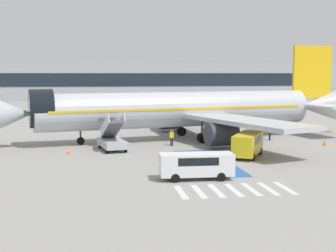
{
  "coord_description": "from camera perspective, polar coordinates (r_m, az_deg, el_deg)",
  "views": [
    {
      "loc": [
        -9.34,
        -54.23,
        7.75
      ],
      "look_at": [
        -1.45,
        -4.59,
        2.09
      ],
      "focal_mm": 50.0,
      "sensor_mm": 36.0,
      "label": 1
    }
  ],
  "objects": [
    {
      "name": "boarding_stairs_forward",
      "position": [
        47.82,
        -6.81,
        -1.76
      ],
      "size": [
        3.07,
        5.5,
        3.92
      ],
      "rotation": [
        0.0,
        0.0,
        0.19
      ],
      "color": "#ADB2BA",
      "rests_on": "ground_plane"
    },
    {
      "name": "apron_walkway_bar_1",
      "position": [
        31.21,
        3.79,
        -7.96
      ],
      "size": [
        0.44,
        3.6,
        0.01
      ],
      "primitive_type": "cube",
      "color": "silver",
      "rests_on": "ground_plane"
    },
    {
      "name": "traffic_cone_0",
      "position": [
        46.22,
        -12.01,
        -3.05
      ],
      "size": [
        0.46,
        0.46,
        0.51
      ],
      "color": "orange",
      "rests_on": "ground_plane"
    },
    {
      "name": "terminal_building",
      "position": [
        141.47,
        -5.49,
        5.44
      ],
      "size": [
        131.44,
        12.1,
        10.78
      ],
      "color": "#9EA3A8",
      "rests_on": "ground_plane"
    },
    {
      "name": "apron_walkway_bar_2",
      "position": [
        31.49,
        5.94,
        -7.85
      ],
      "size": [
        0.44,
        3.6,
        0.01
      ],
      "primitive_type": "cube",
      "color": "silver",
      "rests_on": "ground_plane"
    },
    {
      "name": "apron_walkway_bar_6",
      "position": [
        33.03,
        14.07,
        -7.33
      ],
      "size": [
        0.44,
        3.6,
        0.01
      ],
      "primitive_type": "cube",
      "color": "silver",
      "rests_on": "ground_plane"
    },
    {
      "name": "apron_walkway_bar_3",
      "position": [
        31.81,
        8.04,
        -7.73
      ],
      "size": [
        0.44,
        3.6,
        0.01
      ],
      "primitive_type": "cube",
      "color": "silver",
      "rests_on": "ground_plane"
    },
    {
      "name": "ground_crew_1",
      "position": [
        52.16,
        4.39,
        -0.93
      ],
      "size": [
        0.3,
        0.46,
        1.87
      ],
      "rotation": [
        0.0,
        0.0,
        1.4
      ],
      "color": "black",
      "rests_on": "ground_plane"
    },
    {
      "name": "apron_walkway_bar_4",
      "position": [
        32.18,
        10.11,
        -7.6
      ],
      "size": [
        0.44,
        3.6,
        0.01
      ],
      "primitive_type": "cube",
      "color": "silver",
      "rests_on": "ground_plane"
    },
    {
      "name": "ground_crew_0",
      "position": [
        55.57,
        12.31,
        -0.63
      ],
      "size": [
        0.46,
        0.47,
        1.84
      ],
      "rotation": [
        0.0,
        0.0,
        3.97
      ],
      "color": "black",
      "rests_on": "ground_plane"
    },
    {
      "name": "service_van_0",
      "position": [
        44.15,
        9.72,
        -2.06
      ],
      "size": [
        4.38,
        5.62,
        2.18
      ],
      "rotation": [
        0.0,
        0.0,
        5.75
      ],
      "color": "yellow",
      "rests_on": "ground_plane"
    },
    {
      "name": "apron_walkway_bar_0",
      "position": [
        30.97,
        1.6,
        -8.06
      ],
      "size": [
        0.44,
        3.6,
        0.01
      ],
      "primitive_type": "cube",
      "color": "silver",
      "rests_on": "ground_plane"
    },
    {
      "name": "ground_crew_2",
      "position": [
        50.19,
        0.45,
        -1.28
      ],
      "size": [
        0.45,
        0.27,
        1.77
      ],
      "rotation": [
        0.0,
        0.0,
        6.18
      ],
      "color": "#191E38",
      "rests_on": "ground_plane"
    },
    {
      "name": "apron_stand_patch_blue",
      "position": [
        41.32,
        4.8,
        -4.4
      ],
      "size": [
        4.04,
        12.76,
        0.01
      ],
      "primitive_type": "cube",
      "color": "#2856A8",
      "rests_on": "ground_plane"
    },
    {
      "name": "ground_plane",
      "position": [
        55.57,
        0.73,
        -1.59
      ],
      "size": [
        600.0,
        600.0,
        0.0
      ],
      "primitive_type": "plane",
      "color": "gray"
    },
    {
      "name": "apron_leadline_yellow",
      "position": [
        54.95,
        1.28,
        -1.68
      ],
      "size": [
        75.39,
        14.7,
        0.01
      ],
      "primitive_type": "cube",
      "rotation": [
        0.0,
        0.0,
        1.76
      ],
      "color": "gold",
      "rests_on": "ground_plane"
    },
    {
      "name": "airliner",
      "position": [
        54.81,
        1.95,
        2.02
      ],
      "size": [
        43.35,
        35.98,
        11.31
      ],
      "rotation": [
        0.0,
        0.0,
        1.76
      ],
      "color": "#B7BCC4",
      "rests_on": "ground_plane"
    },
    {
      "name": "apron_walkway_bar_5",
      "position": [
        32.59,
        12.12,
        -7.47
      ],
      "size": [
        0.44,
        3.6,
        0.01
      ],
      "primitive_type": "cube",
      "color": "silver",
      "rests_on": "ground_plane"
    },
    {
      "name": "traffic_cone_1",
      "position": [
        53.32,
        18.59,
        -1.93
      ],
      "size": [
        0.55,
        0.55,
        0.61
      ],
      "color": "orange",
      "rests_on": "ground_plane"
    },
    {
      "name": "fuel_tanker",
      "position": [
        81.67,
        2.11,
        2.19
      ],
      "size": [
        9.15,
        3.01,
        3.42
      ],
      "rotation": [
        0.0,
        0.0,
        1.62
      ],
      "color": "#38383D",
      "rests_on": "ground_plane"
    },
    {
      "name": "service_van_1",
      "position": [
        34.42,
        3.47,
        -4.61
      ],
      "size": [
        5.45,
        2.02,
        1.93
      ],
      "rotation": [
        0.0,
        0.0,
        4.68
      ],
      "color": "silver",
      "rests_on": "ground_plane"
    }
  ]
}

